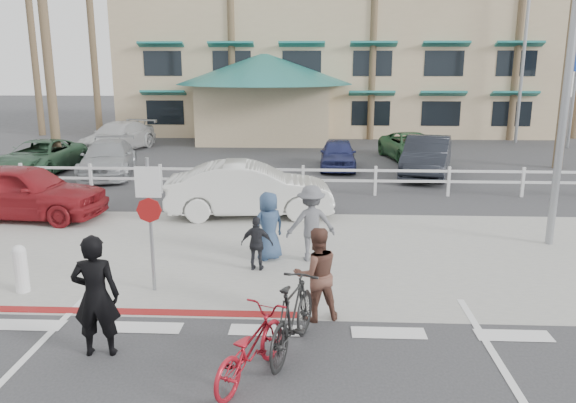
{
  "coord_description": "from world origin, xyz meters",
  "views": [
    {
      "loc": [
        0.76,
        -7.81,
        4.26
      ],
      "look_at": [
        0.23,
        3.44,
        1.5
      ],
      "focal_mm": 35.0,
      "sensor_mm": 36.0,
      "label": 1
    }
  ],
  "objects_px": {
    "sign_post": "(150,218)",
    "bike_red": "(250,347)",
    "bike_black": "(293,316)",
    "car_red_compact": "(23,191)",
    "car_white_sedan": "(250,190)"
  },
  "relations": [
    {
      "from": "sign_post",
      "to": "bike_red",
      "type": "xyz_separation_m",
      "value": [
        2.21,
        -3.02,
        -0.97
      ]
    },
    {
      "from": "bike_black",
      "to": "car_red_compact",
      "type": "relative_size",
      "value": 0.42
    },
    {
      "from": "bike_black",
      "to": "car_white_sedan",
      "type": "distance_m",
      "value": 7.99
    },
    {
      "from": "sign_post",
      "to": "bike_red",
      "type": "distance_m",
      "value": 3.87
    },
    {
      "from": "sign_post",
      "to": "bike_red",
      "type": "relative_size",
      "value": 1.6
    },
    {
      "from": "bike_red",
      "to": "bike_black",
      "type": "xyz_separation_m",
      "value": [
        0.56,
        0.76,
        0.11
      ]
    },
    {
      "from": "bike_red",
      "to": "bike_black",
      "type": "distance_m",
      "value": 0.95
    },
    {
      "from": "bike_red",
      "to": "car_white_sedan",
      "type": "bearing_deg",
      "value": -60.22
    },
    {
      "from": "bike_red",
      "to": "car_red_compact",
      "type": "bearing_deg",
      "value": -24.33
    },
    {
      "from": "sign_post",
      "to": "car_white_sedan",
      "type": "relative_size",
      "value": 0.62
    },
    {
      "from": "sign_post",
      "to": "car_white_sedan",
      "type": "xyz_separation_m",
      "value": [
        1.23,
        5.57,
        -0.67
      ]
    },
    {
      "from": "car_red_compact",
      "to": "car_white_sedan",
      "type": "bearing_deg",
      "value": -80.16
    },
    {
      "from": "bike_red",
      "to": "car_white_sedan",
      "type": "height_order",
      "value": "car_white_sedan"
    },
    {
      "from": "bike_red",
      "to": "sign_post",
      "type": "bearing_deg",
      "value": -30.57
    },
    {
      "from": "car_white_sedan",
      "to": "car_red_compact",
      "type": "height_order",
      "value": "car_red_compact"
    }
  ]
}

